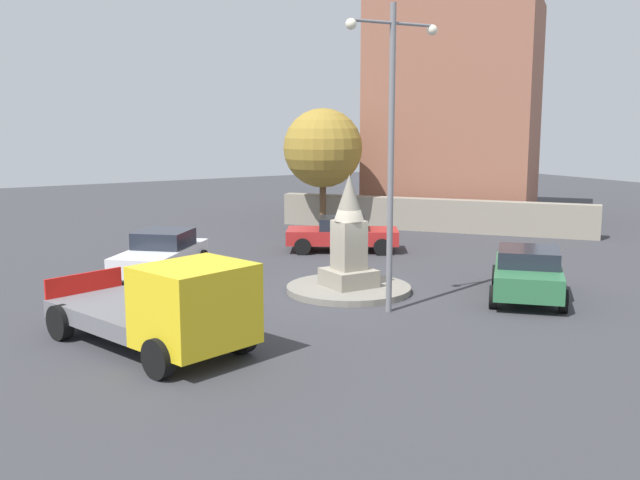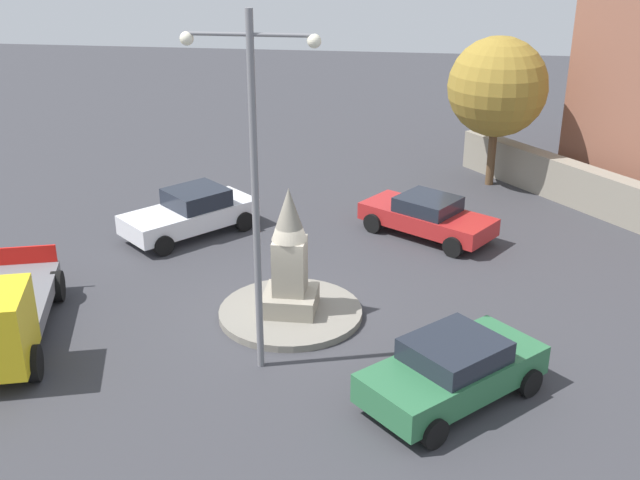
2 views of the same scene
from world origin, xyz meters
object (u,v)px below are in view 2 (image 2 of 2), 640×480
monument (290,259)px  car_red_near_island (427,216)px  streetlamp (254,169)px  tree_near_wall (498,87)px  car_white_waiting (191,212)px  car_green_approaching (453,369)px

monument → car_red_near_island: (3.50, 5.85, -0.95)m
streetlamp → tree_near_wall: (6.19, 13.75, -1.07)m
streetlamp → car_white_waiting: (-3.75, 7.54, -4.06)m
car_green_approaching → car_white_waiting: bearing=134.2°
car_red_near_island → car_green_approaching: 9.14m
streetlamp → car_green_approaching: bearing=-10.6°
car_white_waiting → tree_near_wall: tree_near_wall is taller
car_green_approaching → tree_near_wall: 14.99m
car_white_waiting → tree_near_wall: size_ratio=0.79×
streetlamp → car_white_waiting: bearing=116.5°
monument → car_white_waiting: (-4.06, 5.09, -0.89)m
monument → car_green_approaching: monument is taller
car_white_waiting → car_green_approaching: car_white_waiting is taller
car_green_approaching → car_red_near_island: bearing=93.5°
car_red_near_island → tree_near_wall: size_ratio=0.81×
car_green_approaching → tree_near_wall: (1.83, 14.57, 2.98)m
monument → car_green_approaching: bearing=-38.9°
car_green_approaching → streetlamp: bearing=169.4°
car_white_waiting → car_red_near_island: bearing=5.8°
streetlamp → car_white_waiting: size_ratio=1.83×
car_green_approaching → tree_near_wall: bearing=82.8°
car_red_near_island → car_white_waiting: 7.60m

